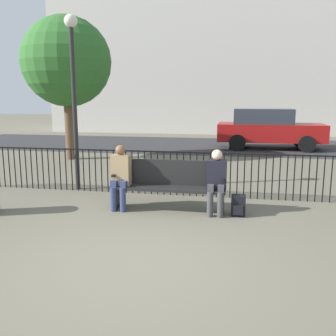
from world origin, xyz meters
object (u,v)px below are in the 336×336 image
object	(u,v)px
tree_0	(67,62)
lamp_post	(73,77)
park_bench	(169,183)
backpack	(238,206)
parked_car_0	(268,128)
seated_person_1	(216,179)
seated_person_0	(120,174)

from	to	relation	value
tree_0	lamp_post	distance (m)	4.50
park_bench	lamp_post	bearing A→B (deg)	153.04
park_bench	tree_0	bearing A→B (deg)	130.17
backpack	parked_car_0	size ratio (longest dim) A/B	0.09
park_bench	seated_person_1	bearing A→B (deg)	-8.68
seated_person_0	backpack	size ratio (longest dim) A/B	3.19
backpack	lamp_post	xyz separation A→B (m)	(-3.60, 1.35, 2.31)
park_bench	tree_0	world-z (taller)	tree_0
park_bench	backpack	world-z (taller)	park_bench
seated_person_1	tree_0	world-z (taller)	tree_0
seated_person_0	parked_car_0	world-z (taller)	parked_car_0
backpack	tree_0	bearing A→B (deg)	136.61
seated_person_0	seated_person_1	size ratio (longest dim) A/B	1.03
seated_person_1	tree_0	distance (m)	7.85
seated_person_0	lamp_post	size ratio (longest dim) A/B	0.32
seated_person_0	tree_0	distance (m)	6.80
backpack	tree_0	size ratio (longest dim) A/B	0.08
seated_person_1	parked_car_0	world-z (taller)	parked_car_0
seated_person_0	lamp_post	distance (m)	2.68
park_bench	tree_0	distance (m)	7.25
park_bench	parked_car_0	distance (m)	9.42
park_bench	backpack	distance (m)	1.32
seated_person_1	backpack	bearing A→B (deg)	-4.20
seated_person_1	lamp_post	bearing A→B (deg)	157.65
park_bench	seated_person_1	distance (m)	0.90
park_bench	parked_car_0	xyz separation A→B (m)	(2.41, 9.10, 0.34)
seated_person_1	parked_car_0	xyz separation A→B (m)	(1.53, 9.23, 0.20)
lamp_post	parked_car_0	world-z (taller)	lamp_post
seated_person_1	tree_0	bearing A→B (deg)	134.68
seated_person_1	tree_0	size ratio (longest dim) A/B	0.25
seated_person_0	lamp_post	world-z (taller)	lamp_post
seated_person_0	tree_0	bearing A→B (deg)	123.24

